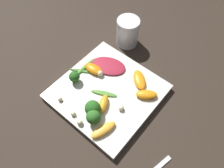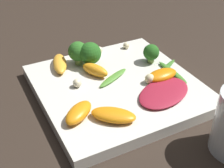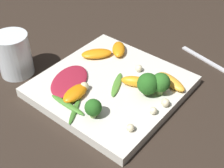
{
  "view_description": "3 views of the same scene",
  "coord_description": "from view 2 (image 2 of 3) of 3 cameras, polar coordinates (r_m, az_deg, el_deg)",
  "views": [
    {
      "loc": [
        0.22,
        -0.25,
        0.57
      ],
      "look_at": [
        0.0,
        0.02,
        0.04
      ],
      "focal_mm": 35.0,
      "sensor_mm": 36.0,
      "label": 1
    },
    {
      "loc": [
        0.22,
        0.41,
        0.34
      ],
      "look_at": [
        0.02,
        0.01,
        0.03
      ],
      "focal_mm": 50.0,
      "sensor_mm": 36.0,
      "label": 2
    },
    {
      "loc": [
        -0.39,
        -0.32,
        0.44
      ],
      "look_at": [
        -0.01,
        -0.01,
        0.03
      ],
      "focal_mm": 50.0,
      "sensor_mm": 36.0,
      "label": 3
    }
  ],
  "objects": [
    {
      "name": "orange_segment_3",
      "position": [
        0.49,
        -6.13,
        -5.21
      ],
      "size": [
        0.07,
        0.06,
        0.02
      ],
      "color": "orange",
      "rests_on": "plate"
    },
    {
      "name": "orange_segment_2",
      "position": [
        0.48,
        0.26,
        -5.68
      ],
      "size": [
        0.08,
        0.07,
        0.02
      ],
      "color": "orange",
      "rests_on": "plate"
    },
    {
      "name": "macadamia_nut_4",
      "position": [
        0.56,
        6.94,
        0.95
      ],
      "size": [
        0.02,
        0.02,
        0.02
      ],
      "color": "beige",
      "rests_on": "plate"
    },
    {
      "name": "plate",
      "position": [
        0.57,
        0.96,
        -0.71
      ],
      "size": [
        0.28,
        0.28,
        0.02
      ],
      "color": "silver",
      "rests_on": "ground_plane"
    },
    {
      "name": "orange_segment_0",
      "position": [
        0.58,
        9.11,
        1.61
      ],
      "size": [
        0.06,
        0.04,
        0.02
      ],
      "color": "orange",
      "rests_on": "plate"
    },
    {
      "name": "broccoli_floret_1",
      "position": [
        0.61,
        -4.01,
        5.59
      ],
      "size": [
        0.04,
        0.04,
        0.05
      ],
      "color": "#7A9E51",
      "rests_on": "plate"
    },
    {
      "name": "orange_segment_4",
      "position": [
        0.58,
        -3.13,
        2.59
      ],
      "size": [
        0.05,
        0.06,
        0.02
      ],
      "color": "orange",
      "rests_on": "plate"
    },
    {
      "name": "macadamia_nut_3",
      "position": [
        0.55,
        -6.38,
        0.17
      ],
      "size": [
        0.02,
        0.02,
        0.02
      ],
      "color": "beige",
      "rests_on": "plate"
    },
    {
      "name": "broccoli_floret_0",
      "position": [
        0.61,
        -6.25,
        5.86
      ],
      "size": [
        0.04,
        0.04,
        0.05
      ],
      "color": "#7A9E51",
      "rests_on": "plate"
    },
    {
      "name": "macadamia_nut_1",
      "position": [
        0.68,
        2.64,
        7.07
      ],
      "size": [
        0.01,
        0.01,
        0.01
      ],
      "color": "beige",
      "rests_on": "plate"
    },
    {
      "name": "arugula_sprig_0",
      "position": [
        0.57,
        0.07,
        1.14
      ],
      "size": [
        0.08,
        0.05,
        0.01
      ],
      "color": "#518E33",
      "rests_on": "plate"
    },
    {
      "name": "broccoli_floret_2",
      "position": [
        0.62,
        7.18,
        5.69
      ],
      "size": [
        0.03,
        0.03,
        0.04
      ],
      "color": "#7A9E51",
      "rests_on": "plate"
    },
    {
      "name": "macadamia_nut_0",
      "position": [
        0.66,
        -2.33,
        6.25
      ],
      "size": [
        0.01,
        0.01,
        0.01
      ],
      "color": "beige",
      "rests_on": "plate"
    },
    {
      "name": "arugula_sprig_2",
      "position": [
        0.61,
        9.78,
        2.95
      ],
      "size": [
        0.07,
        0.05,
        0.01
      ],
      "color": "#3D7528",
      "rests_on": "plate"
    },
    {
      "name": "macadamia_nut_2",
      "position": [
        0.65,
        -5.11,
        5.95
      ],
      "size": [
        0.02,
        0.02,
        0.02
      ],
      "color": "beige",
      "rests_on": "plate"
    },
    {
      "name": "orange_segment_1",
      "position": [
        0.62,
        -9.52,
        3.71
      ],
      "size": [
        0.04,
        0.08,
        0.02
      ],
      "color": "#FCAD33",
      "rests_on": "plate"
    },
    {
      "name": "ground_plane",
      "position": [
        0.58,
        0.95,
        -1.56
      ],
      "size": [
        2.4,
        2.4,
        0.0
      ],
      "primitive_type": "plane",
      "color": "#2D231C"
    },
    {
      "name": "arugula_sprig_1",
      "position": [
        0.6,
        10.98,
        2.14
      ],
      "size": [
        0.01,
        0.09,
        0.01
      ],
      "color": "#47842D",
      "rests_on": "plate"
    },
    {
      "name": "radicchio_leaf_0",
      "position": [
        0.54,
        9.47,
        -1.53
      ],
      "size": [
        0.13,
        0.1,
        0.01
      ],
      "color": "maroon",
      "rests_on": "plate"
    }
  ]
}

